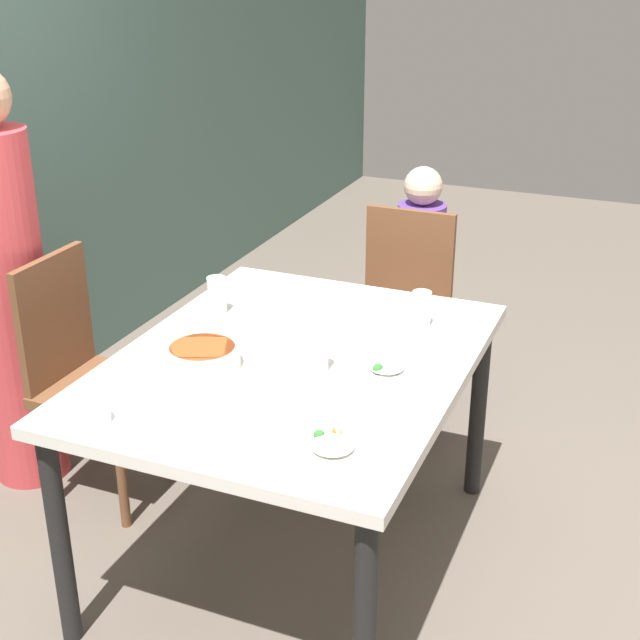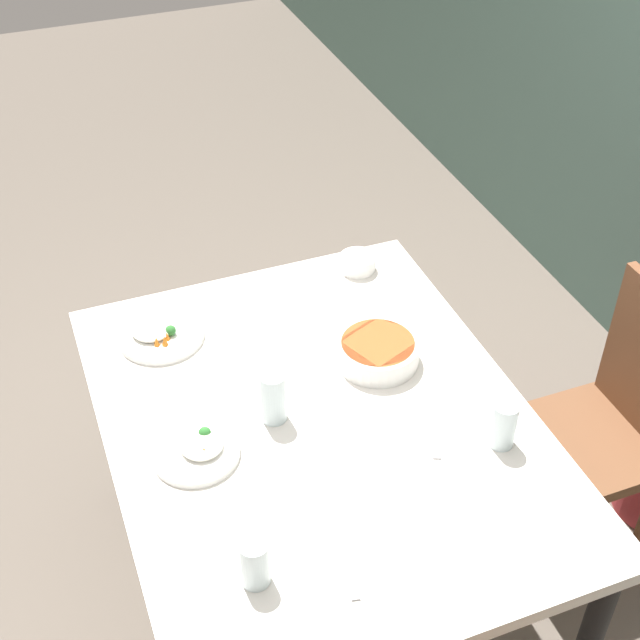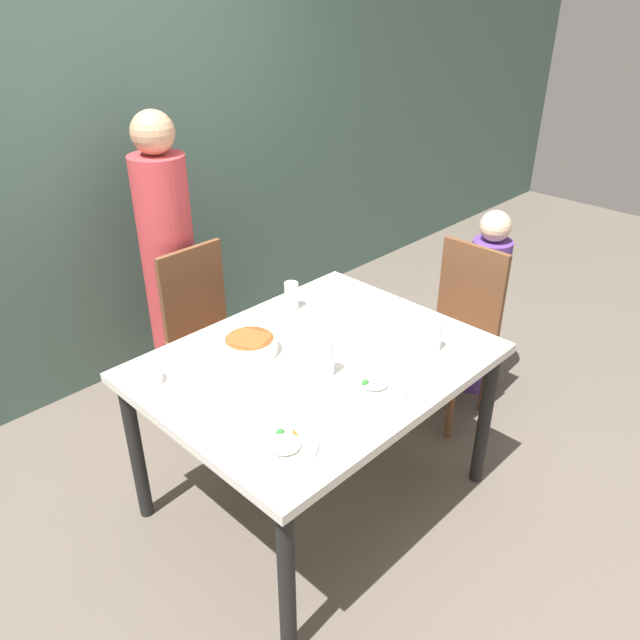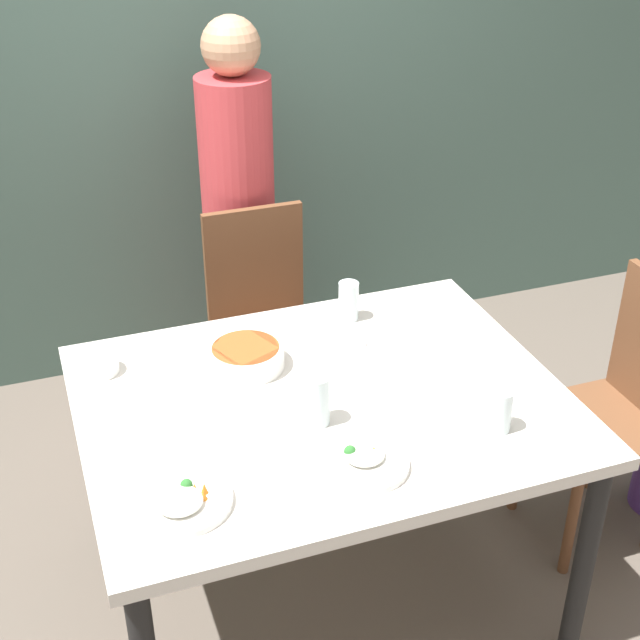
% 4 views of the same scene
% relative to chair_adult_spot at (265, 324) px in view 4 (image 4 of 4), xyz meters
% --- Properties ---
extents(ground_plane, '(10.00, 10.00, 0.00)m').
position_rel_chair_adult_spot_xyz_m(ground_plane, '(-0.08, -0.87, -0.50)').
color(ground_plane, '#60564C').
extents(wall_back, '(10.00, 0.06, 2.70)m').
position_rel_chair_adult_spot_xyz_m(wall_back, '(-0.08, 0.73, 0.85)').
color(wall_back, '#4C6B60').
rests_on(wall_back, ground_plane).
extents(dining_table, '(1.35, 1.06, 0.76)m').
position_rel_chair_adult_spot_xyz_m(dining_table, '(-0.08, -0.87, 0.18)').
color(dining_table, silver).
rests_on(dining_table, ground_plane).
extents(chair_adult_spot, '(0.40, 0.40, 0.93)m').
position_rel_chair_adult_spot_xyz_m(chair_adult_spot, '(0.00, 0.00, 0.00)').
color(chair_adult_spot, brown).
rests_on(chair_adult_spot, ground_plane).
extents(chair_child_spot, '(0.40, 0.40, 0.93)m').
position_rel_chair_adult_spot_xyz_m(chair_child_spot, '(0.93, -0.90, 0.00)').
color(chair_child_spot, brown).
rests_on(chair_child_spot, ground_plane).
extents(person_adult, '(0.28, 0.28, 1.58)m').
position_rel_chair_adult_spot_xyz_m(person_adult, '(0.00, 0.31, 0.25)').
color(person_adult, '#C63D42').
rests_on(person_adult, ground_plane).
extents(bowl_curry, '(0.23, 0.23, 0.07)m').
position_rel_chair_adult_spot_xyz_m(bowl_curry, '(-0.24, -0.64, 0.29)').
color(bowl_curry, white).
rests_on(bowl_curry, dining_table).
extents(plate_rice_adult, '(0.22, 0.22, 0.05)m').
position_rel_chair_adult_spot_xyz_m(plate_rice_adult, '(-0.09, -1.19, 0.27)').
color(plate_rice_adult, white).
rests_on(plate_rice_adult, dining_table).
extents(plate_rice_child, '(0.24, 0.24, 0.05)m').
position_rel_chair_adult_spot_xyz_m(plate_rice_child, '(-0.55, -1.18, 0.27)').
color(plate_rice_child, white).
rests_on(plate_rice_child, dining_table).
extents(bowl_rice_small, '(0.11, 0.11, 0.05)m').
position_rel_chair_adult_spot_xyz_m(bowl_rice_small, '(-0.65, -0.53, 0.28)').
color(bowl_rice_small, white).
rests_on(bowl_rice_small, dining_table).
extents(glass_water_tall, '(0.07, 0.07, 0.13)m').
position_rel_chair_adult_spot_xyz_m(glass_water_tall, '(0.15, -0.48, 0.32)').
color(glass_water_tall, silver).
rests_on(glass_water_tall, dining_table).
extents(glass_water_short, '(0.07, 0.07, 0.15)m').
position_rel_chair_adult_spot_xyz_m(glass_water_short, '(-0.14, -0.98, 0.33)').
color(glass_water_short, silver).
rests_on(glass_water_short, dining_table).
extents(glass_water_center, '(0.07, 0.07, 0.12)m').
position_rel_chair_adult_spot_xyz_m(glass_water_center, '(0.31, -1.17, 0.32)').
color(glass_water_center, silver).
rests_on(glass_water_center, dining_table).
extents(fork_steel, '(0.17, 0.10, 0.01)m').
position_rel_chair_adult_spot_xyz_m(fork_steel, '(0.06, -0.61, 0.26)').
color(fork_steel, silver).
rests_on(fork_steel, dining_table).
extents(spoon_steel, '(0.18, 0.06, 0.01)m').
position_rel_chair_adult_spot_xyz_m(spoon_steel, '(0.35, -0.97, 0.26)').
color(spoon_steel, silver).
rests_on(spoon_steel, dining_table).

